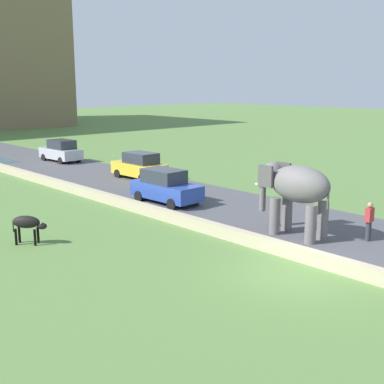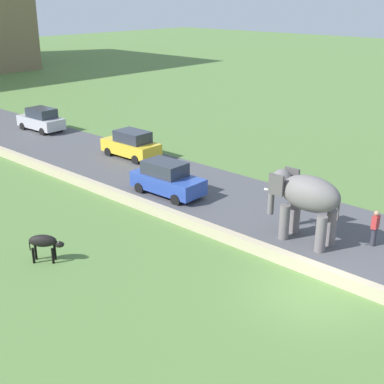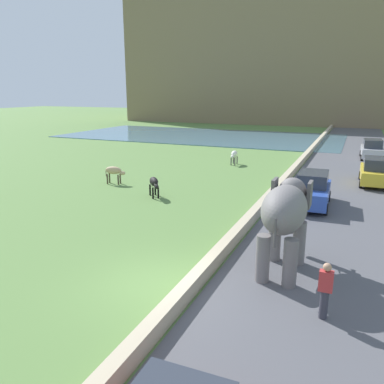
# 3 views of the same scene
# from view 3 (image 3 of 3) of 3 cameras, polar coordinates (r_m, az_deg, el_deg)

# --- Properties ---
(ground_plane) EXTENTS (220.00, 220.00, 0.00)m
(ground_plane) POSITION_cam_3_polar(r_m,az_deg,el_deg) (12.51, -5.21, -13.41)
(ground_plane) COLOR #567A3D
(road_surface) EXTENTS (7.00, 120.00, 0.06)m
(road_surface) POSITION_cam_3_polar(r_m,az_deg,el_deg) (30.22, 22.18, 2.47)
(road_surface) COLOR #4C4C51
(road_surface) RESTS_ON ground
(barrier_wall) EXTENTS (0.40, 110.00, 0.50)m
(barrier_wall) POSITION_cam_3_polar(r_m,az_deg,el_deg) (28.52, 14.47, 2.88)
(barrier_wall) COLOR tan
(barrier_wall) RESTS_ON ground
(lake) EXTENTS (36.00, 18.00, 0.08)m
(lake) POSITION_cam_3_polar(r_m,az_deg,el_deg) (52.19, 1.39, 8.32)
(lake) COLOR slate
(lake) RESTS_ON ground
(hill_distant) EXTENTS (64.00, 28.00, 23.78)m
(hill_distant) POSITION_cam_3_polar(r_m,az_deg,el_deg) (82.59, 16.18, 18.38)
(hill_distant) COLOR #7F6B4C
(hill_distant) RESTS_ON ground
(elephant) EXTENTS (1.41, 3.47, 2.99)m
(elephant) POSITION_cam_3_polar(r_m,az_deg,el_deg) (12.90, 13.63, -3.07)
(elephant) COLOR slate
(elephant) RESTS_ON ground
(person_beside_elephant) EXTENTS (0.36, 0.22, 1.63)m
(person_beside_elephant) POSITION_cam_3_polar(r_m,az_deg,el_deg) (10.90, 19.09, -13.54)
(person_beside_elephant) COLOR #33333D
(person_beside_elephant) RESTS_ON ground
(car_blue) EXTENTS (1.89, 4.05, 1.80)m
(car_blue) POSITION_cam_3_polar(r_m,az_deg,el_deg) (21.01, 17.33, 0.32)
(car_blue) COLOR #2D4CA8
(car_blue) RESTS_ON ground
(car_silver) EXTENTS (1.91, 4.06, 1.80)m
(car_silver) POSITION_cam_3_polar(r_m,az_deg,el_deg) (37.48, 25.08, 5.72)
(car_silver) COLOR #B7B7BC
(car_silver) RESTS_ON ground
(car_yellow) EXTENTS (1.85, 4.03, 1.80)m
(car_yellow) POSITION_cam_3_polar(r_m,az_deg,el_deg) (27.20, 25.47, 2.73)
(car_yellow) COLOR gold
(car_yellow) RESTS_ON ground
(cow_white) EXTENTS (0.49, 1.40, 1.15)m
(cow_white) POSITION_cam_3_polar(r_m,az_deg,el_deg) (31.81, 6.25, 5.53)
(cow_white) COLOR silver
(cow_white) RESTS_ON ground
(cow_black) EXTENTS (1.17, 1.26, 1.15)m
(cow_black) POSITION_cam_3_polar(r_m,az_deg,el_deg) (21.93, -5.63, 1.36)
(cow_black) COLOR black
(cow_black) RESTS_ON ground
(cow_tan) EXTENTS (1.42, 0.60, 1.15)m
(cow_tan) POSITION_cam_3_polar(r_m,az_deg,el_deg) (25.49, -11.44, 3.03)
(cow_tan) COLOR tan
(cow_tan) RESTS_ON ground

